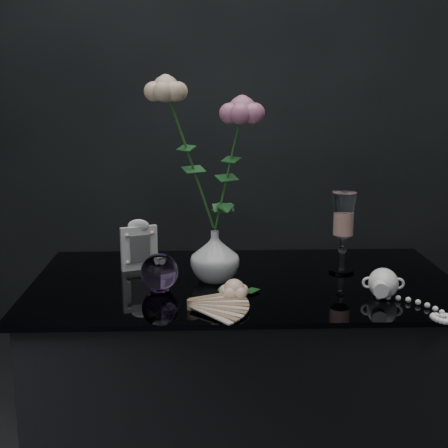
{
  "coord_description": "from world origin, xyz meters",
  "views": [
    {
      "loc": [
        -0.11,
        -1.43,
        1.24
      ],
      "look_at": [
        -0.05,
        -0.02,
        0.92
      ],
      "focal_mm": 50.0,
      "sensor_mm": 36.0,
      "label": 1
    }
  ],
  "objects_px": {
    "wine_glass": "(343,233)",
    "pearl_jar": "(383,282)",
    "paperweight": "(160,272)",
    "loose_rose": "(234,290)",
    "vase": "(215,256)",
    "picture_frame": "(139,244)"
  },
  "relations": [
    {
      "from": "wine_glass",
      "to": "pearl_jar",
      "type": "distance_m",
      "value": 0.21
    },
    {
      "from": "paperweight",
      "to": "loose_rose",
      "type": "bearing_deg",
      "value": -25.21
    },
    {
      "from": "wine_glass",
      "to": "picture_frame",
      "type": "bearing_deg",
      "value": 175.28
    },
    {
      "from": "wine_glass",
      "to": "paperweight",
      "type": "distance_m",
      "value": 0.48
    },
    {
      "from": "vase",
      "to": "picture_frame",
      "type": "relative_size",
      "value": 0.94
    },
    {
      "from": "loose_rose",
      "to": "pearl_jar",
      "type": "height_order",
      "value": "pearl_jar"
    },
    {
      "from": "vase",
      "to": "pearl_jar",
      "type": "distance_m",
      "value": 0.41
    },
    {
      "from": "vase",
      "to": "paperweight",
      "type": "height_order",
      "value": "vase"
    },
    {
      "from": "wine_glass",
      "to": "picture_frame",
      "type": "distance_m",
      "value": 0.53
    },
    {
      "from": "loose_rose",
      "to": "paperweight",
      "type": "bearing_deg",
      "value": 133.03
    },
    {
      "from": "vase",
      "to": "loose_rose",
      "type": "relative_size",
      "value": 0.85
    },
    {
      "from": "picture_frame",
      "to": "vase",
      "type": "bearing_deg",
      "value": -49.44
    },
    {
      "from": "wine_glass",
      "to": "paperweight",
      "type": "xyz_separation_m",
      "value": [
        -0.46,
        -0.13,
        -0.06
      ]
    },
    {
      "from": "pearl_jar",
      "to": "paperweight",
      "type": "bearing_deg",
      "value": -179.21
    },
    {
      "from": "vase",
      "to": "picture_frame",
      "type": "xyz_separation_m",
      "value": [
        -0.2,
        0.1,
        0.0
      ]
    },
    {
      "from": "wine_glass",
      "to": "pearl_jar",
      "type": "xyz_separation_m",
      "value": [
        0.05,
        -0.19,
        -0.07
      ]
    },
    {
      "from": "vase",
      "to": "picture_frame",
      "type": "bearing_deg",
      "value": 152.07
    },
    {
      "from": "vase",
      "to": "wine_glass",
      "type": "xyz_separation_m",
      "value": [
        0.33,
        0.06,
        0.04
      ]
    },
    {
      "from": "paperweight",
      "to": "pearl_jar",
      "type": "distance_m",
      "value": 0.52
    },
    {
      "from": "vase",
      "to": "pearl_jar",
      "type": "relative_size",
      "value": 0.51
    },
    {
      "from": "wine_glass",
      "to": "vase",
      "type": "bearing_deg",
      "value": -169.61
    },
    {
      "from": "loose_rose",
      "to": "pearl_jar",
      "type": "bearing_deg",
      "value": -19.24
    }
  ]
}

